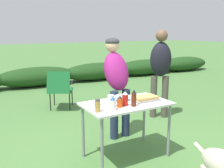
# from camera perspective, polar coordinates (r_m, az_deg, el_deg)

# --- Properties ---
(ground_plane) EXTENTS (60.00, 60.00, 0.00)m
(ground_plane) POSITION_cam_1_polar(r_m,az_deg,el_deg) (3.46, 3.17, -16.14)
(ground_plane) COLOR #4C7A3D
(shrub_hedge) EXTENTS (14.40, 0.90, 0.57)m
(shrub_hedge) POSITION_cam_1_polar(r_m,az_deg,el_deg) (7.80, -16.74, 1.64)
(shrub_hedge) COLOR #1E4219
(shrub_hedge) RESTS_ON ground
(folding_table) EXTENTS (1.10, 0.64, 0.74)m
(folding_table) POSITION_cam_1_polar(r_m,az_deg,el_deg) (3.20, 3.30, -5.63)
(folding_table) COLOR silver
(folding_table) RESTS_ON ground
(food_tray) EXTENTS (0.36, 0.23, 0.06)m
(food_tray) POSITION_cam_1_polar(r_m,az_deg,el_deg) (3.31, 7.54, -3.26)
(food_tray) COLOR #9E9EA3
(food_tray) RESTS_ON folding_table
(plate_stack) EXTENTS (0.20, 0.20, 0.03)m
(plate_stack) POSITION_cam_1_polar(r_m,az_deg,el_deg) (3.13, -3.42, -4.31)
(plate_stack) COLOR white
(plate_stack) RESTS_ON folding_table
(mixing_bowl) EXTENTS (0.20, 0.20, 0.09)m
(mixing_bowl) POSITION_cam_1_polar(r_m,az_deg,el_deg) (3.27, 2.06, -3.04)
(mixing_bowl) COLOR #99B2CC
(mixing_bowl) RESTS_ON folding_table
(paper_cup_stack) EXTENTS (0.08, 0.08, 0.15)m
(paper_cup_stack) POSITION_cam_1_polar(r_m,az_deg,el_deg) (3.00, -0.26, -3.85)
(paper_cup_stack) COLOR white
(paper_cup_stack) RESTS_ON folding_table
(hot_sauce_bottle) EXTENTS (0.07, 0.07, 0.14)m
(hot_sauce_bottle) POSITION_cam_1_polar(r_m,az_deg,el_deg) (2.99, 1.81, -4.07)
(hot_sauce_bottle) COLOR #CC4214
(hot_sauce_bottle) RESTS_ON folding_table
(mayo_bottle) EXTENTS (0.08, 0.08, 0.15)m
(mayo_bottle) POSITION_cam_1_polar(r_m,az_deg,el_deg) (2.88, 0.16, -4.57)
(mayo_bottle) COLOR silver
(mayo_bottle) RESTS_ON folding_table
(bbq_sauce_bottle) EXTENTS (0.06, 0.06, 0.21)m
(bbq_sauce_bottle) POSITION_cam_1_polar(r_m,az_deg,el_deg) (3.02, 5.06, -3.27)
(bbq_sauce_bottle) COLOR #562314
(bbq_sauce_bottle) RESTS_ON folding_table
(spice_jar) EXTENTS (0.06, 0.06, 0.15)m
(spice_jar) POSITION_cam_1_polar(r_m,az_deg,el_deg) (2.81, -3.29, -4.95)
(spice_jar) COLOR #B2893D
(spice_jar) RESTS_ON folding_table
(ketchup_bottle) EXTENTS (0.07, 0.07, 0.18)m
(ketchup_bottle) POSITION_cam_1_polar(r_m,az_deg,el_deg) (3.04, 3.00, -3.39)
(ketchup_bottle) COLOR red
(ketchup_bottle) RESTS_ON folding_table
(standing_person_with_beanie) EXTENTS (0.41, 0.50, 1.53)m
(standing_person_with_beanie) POSITION_cam_1_polar(r_m,az_deg,el_deg) (3.82, 1.06, 1.60)
(standing_person_with_beanie) COLOR #232D4C
(standing_person_with_beanie) RESTS_ON ground
(standing_person_in_olive_jacket) EXTENTS (0.48, 0.44, 1.66)m
(standing_person_in_olive_jacket) POSITION_cam_1_polar(r_m,az_deg,el_deg) (4.73, 11.01, 4.06)
(standing_person_in_olive_jacket) COLOR #4C473D
(standing_person_in_olive_jacket) RESTS_ON ground
(camp_chair_green_behind_table) EXTENTS (0.68, 0.74, 0.83)m
(camp_chair_green_behind_table) POSITION_cam_1_polar(r_m,az_deg,el_deg) (5.31, -11.77, -0.84)
(camp_chair_green_behind_table) COLOR #19602D
(camp_chair_green_behind_table) RESTS_ON ground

